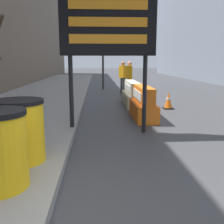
# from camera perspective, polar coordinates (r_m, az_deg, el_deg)

# --- Properties ---
(ground_plane) EXTENTS (120.00, 120.00, 0.00)m
(ground_plane) POSITION_cam_1_polar(r_m,az_deg,el_deg) (3.07, -13.37, -22.21)
(ground_plane) COLOR #38383A
(barrel_drum_middle) EXTENTS (0.76, 0.76, 0.95)m
(barrel_drum_middle) POSITION_cam_1_polar(r_m,az_deg,el_deg) (4.20, -19.49, -3.87)
(barrel_drum_middle) COLOR yellow
(barrel_drum_middle) RESTS_ON sidewalk_left
(message_board) EXTENTS (2.23, 0.36, 3.29)m
(message_board) POSITION_cam_1_polar(r_m,az_deg,el_deg) (6.04, -0.87, 18.86)
(message_board) COLOR black
(message_board) RESTS_ON ground_plane
(jersey_barrier_orange_near) EXTENTS (0.59, 1.74, 0.95)m
(jersey_barrier_orange_near) POSITION_cam_1_polar(r_m,az_deg,el_deg) (7.71, 6.82, 1.63)
(jersey_barrier_orange_near) COLOR orange
(jersey_barrier_orange_near) RESTS_ON ground_plane
(jersey_barrier_cream) EXTENTS (0.60, 2.17, 0.90)m
(jersey_barrier_cream) POSITION_cam_1_polar(r_m,az_deg,el_deg) (10.09, 4.40, 3.79)
(jersey_barrier_cream) COLOR beige
(jersey_barrier_cream) RESTS_ON ground_plane
(traffic_cone_near) EXTENTS (0.34, 0.34, 0.61)m
(traffic_cone_near) POSITION_cam_1_polar(r_m,az_deg,el_deg) (9.46, 12.19, 2.47)
(traffic_cone_near) COLOR black
(traffic_cone_near) RESTS_ON ground_plane
(traffic_light_near_curb) EXTENTS (0.28, 0.44, 3.82)m
(traffic_light_near_curb) POSITION_cam_1_polar(r_m,az_deg,el_deg) (15.68, -1.99, 15.08)
(traffic_light_near_curb) COLOR #2D2D30
(traffic_light_near_curb) RESTS_ON ground_plane
(pedestrian_worker) EXTENTS (0.43, 0.50, 1.65)m
(pedestrian_worker) POSITION_cam_1_polar(r_m,az_deg,el_deg) (13.92, 2.42, 8.18)
(pedestrian_worker) COLOR #333338
(pedestrian_worker) RESTS_ON ground_plane
(pedestrian_passerby) EXTENTS (0.34, 0.47, 1.65)m
(pedestrian_passerby) POSITION_cam_1_polar(r_m,az_deg,el_deg) (13.05, 3.84, 7.99)
(pedestrian_passerby) COLOR #333338
(pedestrian_passerby) RESTS_ON ground_plane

